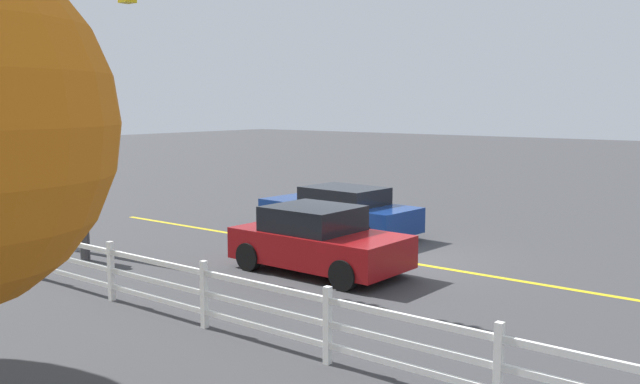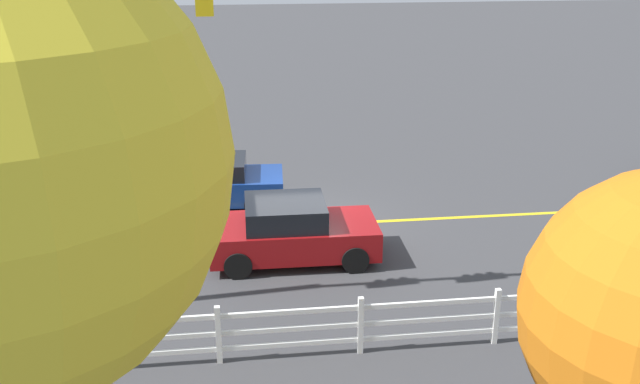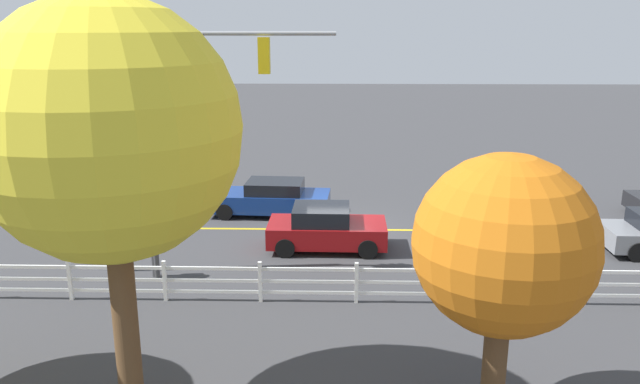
% 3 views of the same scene
% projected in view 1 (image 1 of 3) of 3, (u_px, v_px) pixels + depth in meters
% --- Properties ---
extents(ground_plane, '(120.00, 120.00, 0.00)m').
position_uv_depth(ground_plane, '(385.00, 259.00, 16.61)').
color(ground_plane, '#38383A').
extents(lane_center_stripe, '(28.00, 0.16, 0.01)m').
position_uv_depth(lane_center_stripe, '(548.00, 286.00, 14.16)').
color(lane_center_stripe, gold).
rests_on(lane_center_stripe, ground_plane).
extents(signal_assembly, '(6.65, 0.37, 7.49)m').
position_uv_depth(signal_assembly, '(109.00, 39.00, 15.81)').
color(signal_assembly, gray).
rests_on(signal_assembly, ground_plane).
extents(car_0, '(4.84, 2.14, 1.39)m').
position_uv_depth(car_0, '(339.00, 211.00, 19.63)').
color(car_0, navy).
rests_on(car_0, ground_plane).
extents(car_3, '(3.96, 2.04, 1.47)m').
position_uv_depth(car_3, '(318.00, 241.00, 15.26)').
color(car_3, maroon).
rests_on(car_3, ground_plane).
extents(pedestrian, '(0.45, 0.48, 1.69)m').
position_uv_depth(pedestrian, '(84.00, 223.00, 16.27)').
color(pedestrian, '#3F3F42').
rests_on(pedestrian, ground_plane).
extents(white_rail_fence, '(26.10, 0.10, 1.15)m').
position_uv_depth(white_rail_fence, '(327.00, 324.00, 9.85)').
color(white_rail_fence, white).
rests_on(white_rail_fence, ground_plane).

